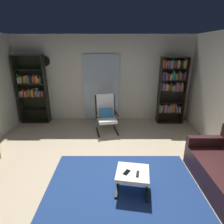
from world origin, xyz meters
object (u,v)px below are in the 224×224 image
at_px(bookshelf_near_sofa, 172,88).
at_px(bookshelf_near_tv, 33,88).
at_px(tv_remote, 138,174).
at_px(ottoman, 133,175).
at_px(wall_clock, 46,61).
at_px(cell_phone, 127,172).
at_px(lounge_armchair, 106,113).

bearing_deg(bookshelf_near_sofa, bookshelf_near_tv, 179.37).
bearing_deg(tv_remote, ottoman, 147.88).
distance_m(bookshelf_near_tv, wall_clock, 0.91).
height_order(bookshelf_near_sofa, ottoman, bookshelf_near_sofa).
bearing_deg(cell_phone, wall_clock, 156.19).
xyz_separation_m(bookshelf_near_tv, ottoman, (2.73, -3.01, -0.77)).
relative_size(bookshelf_near_sofa, ottoman, 3.38).
height_order(lounge_armchair, tv_remote, lounge_armchair).
xyz_separation_m(bookshelf_near_tv, wall_clock, (0.42, 0.17, 0.79)).
relative_size(bookshelf_near_tv, lounge_armchair, 2.00).
bearing_deg(ottoman, tv_remote, -44.37).
relative_size(bookshelf_near_sofa, tv_remote, 13.84).
bearing_deg(wall_clock, lounge_armchair, -24.96).
height_order(bookshelf_near_tv, ottoman, bookshelf_near_tv).
bearing_deg(tv_remote, lounge_armchair, 115.44).
distance_m(bookshelf_near_tv, lounge_armchair, 2.39).
xyz_separation_m(lounge_armchair, tv_remote, (0.56, -2.40, -0.16)).
bearing_deg(cell_phone, ottoman, 44.38).
xyz_separation_m(ottoman, wall_clock, (-2.31, 3.18, 1.55)).
bearing_deg(cell_phone, lounge_armchair, 131.11).
bearing_deg(lounge_armchair, cell_phone, -80.47).
xyz_separation_m(bookshelf_near_tv, tv_remote, (2.80, -3.08, -0.69)).
distance_m(lounge_armchair, ottoman, 2.40).
height_order(tv_remote, cell_phone, tv_remote).
xyz_separation_m(ottoman, tv_remote, (0.07, -0.07, 0.07)).
bearing_deg(ottoman, wall_clock, 125.98).
height_order(bookshelf_near_sofa, cell_phone, bookshelf_near_sofa).
distance_m(bookshelf_near_sofa, wall_clock, 3.84).
bearing_deg(bookshelf_near_tv, tv_remote, -47.78).
height_order(bookshelf_near_tv, bookshelf_near_sofa, bookshelf_near_tv).
height_order(bookshelf_near_tv, lounge_armchair, bookshelf_near_tv).
bearing_deg(cell_phone, bookshelf_near_tv, 162.46).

